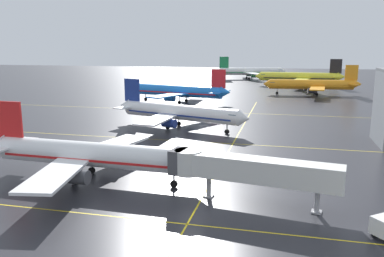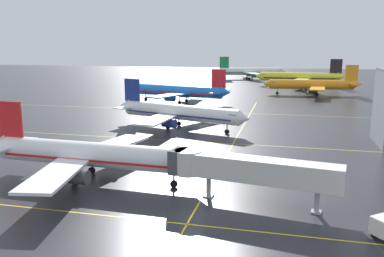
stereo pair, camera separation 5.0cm
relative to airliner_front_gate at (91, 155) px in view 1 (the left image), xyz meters
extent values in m
plane|color=#28282D|center=(16.20, -8.58, -3.54)|extent=(600.00, 600.00, 0.00)
cylinder|color=white|center=(0.47, -0.02, 0.06)|extent=(28.25, 4.40, 3.34)
cone|color=white|center=(15.68, -0.59, 0.06)|extent=(2.41, 3.36, 3.28)
cube|color=red|center=(-12.71, 0.48, 4.20)|extent=(4.23, 0.47, 5.28)
cube|color=white|center=(-13.05, 3.13, 0.41)|extent=(2.98, 4.68, 0.21)
cube|color=white|center=(-0.69, -7.46, -0.47)|extent=(6.76, 13.78, 0.35)
cube|color=white|center=(-0.13, 7.49, -0.47)|extent=(7.66, 13.91, 0.35)
cylinder|color=#4C4C51|center=(0.48, -4.60, -1.61)|extent=(3.06, 1.96, 1.85)
cylinder|color=#4C4C51|center=(0.82, 4.55, -1.61)|extent=(3.06, 1.96, 1.85)
cube|color=#385166|center=(13.66, -0.51, 0.55)|extent=(1.70, 3.13, 0.62)
cube|color=red|center=(0.47, -0.02, -0.36)|extent=(26.00, 4.35, 0.32)
cylinder|color=#99999E|center=(11.90, -0.45, -2.09)|extent=(0.25, 0.25, 1.45)
cylinder|color=black|center=(11.90, -0.45, -3.06)|extent=(0.98, 0.43, 0.97)
cylinder|color=#99999E|center=(-1.37, -2.24, -2.09)|extent=(0.25, 0.25, 1.45)
cylinder|color=black|center=(-1.37, -2.24, -3.06)|extent=(0.98, 0.43, 0.97)
cylinder|color=#99999E|center=(-1.20, 2.33, -2.09)|extent=(0.25, 0.25, 1.45)
cylinder|color=black|center=(-1.20, 2.33, -3.06)|extent=(0.98, 0.43, 0.97)
cylinder|color=white|center=(2.80, 36.35, 0.10)|extent=(28.17, 11.49, 3.37)
cone|color=white|center=(17.49, 31.89, 0.10)|extent=(3.17, 3.84, 3.31)
cone|color=white|center=(-12.16, 40.90, 0.45)|extent=(3.65, 3.89, 3.21)
cube|color=navy|center=(-9.95, 40.22, 4.27)|extent=(4.17, 1.55, 5.33)
cube|color=white|center=(-11.15, 37.80, 0.45)|extent=(4.06, 5.24, 0.21)
cube|color=white|center=(-9.60, 42.90, 0.45)|extent=(4.06, 5.24, 0.21)
cube|color=white|center=(-0.25, 29.39, -0.44)|extent=(5.74, 13.67, 0.36)
cube|color=white|center=(4.14, 43.83, -0.44)|extent=(10.48, 13.89, 0.36)
cylinder|color=navy|center=(1.62, 31.88, -1.59)|extent=(3.43, 2.66, 1.86)
cylinder|color=navy|center=(4.31, 40.72, -1.59)|extent=(3.43, 2.66, 1.86)
cube|color=#385166|center=(15.54, 32.48, 0.59)|extent=(2.43, 3.44, 0.62)
cube|color=navy|center=(2.80, 36.35, -0.32)|extent=(26.01, 10.86, 0.32)
cylinder|color=#99999E|center=(13.84, 33.00, -2.08)|extent=(0.25, 0.25, 1.47)
cylinder|color=black|center=(13.84, 33.00, -3.06)|extent=(1.05, 0.67, 0.98)
cylinder|color=#99999E|center=(0.43, 34.66, -2.08)|extent=(0.25, 0.25, 1.47)
cylinder|color=black|center=(0.43, 34.66, -3.06)|extent=(1.05, 0.67, 0.98)
cylinder|color=#99999E|center=(1.77, 39.08, -2.08)|extent=(0.25, 0.25, 1.47)
cylinder|color=black|center=(1.77, 39.08, -3.06)|extent=(1.05, 0.67, 0.98)
cylinder|color=blue|center=(-8.55, 75.61, 0.32)|extent=(30.22, 10.11, 3.58)
cone|color=blue|center=(-24.46, 79.19, 0.32)|extent=(3.16, 3.96, 3.51)
cone|color=blue|center=(7.64, 71.97, 0.70)|extent=(3.69, 3.98, 3.40)
cube|color=red|center=(5.25, 72.51, 4.75)|extent=(4.49, 1.32, 5.66)
cube|color=blue|center=(6.33, 75.17, 0.70)|extent=(4.02, 5.44, 0.23)
cube|color=blue|center=(5.09, 69.65, 0.70)|extent=(4.02, 5.44, 0.23)
cube|color=blue|center=(-5.87, 83.22, -0.24)|extent=(5.07, 14.20, 0.38)
cube|color=blue|center=(-9.38, 67.59, -0.24)|extent=(10.36, 14.90, 0.38)
cylinder|color=blue|center=(-7.66, 80.43, -1.47)|extent=(3.56, 2.63, 1.98)
cylinder|color=blue|center=(-9.81, 70.87, -1.47)|extent=(3.56, 2.63, 1.98)
cube|color=#385166|center=(-22.34, 78.71, 0.84)|extent=(2.38, 3.59, 0.66)
cube|color=red|center=(-8.55, 75.61, -0.13)|extent=(27.87, 9.61, 0.34)
cylinder|color=#99999E|center=(-20.50, 78.30, -1.99)|extent=(0.26, 0.26, 1.56)
cylinder|color=black|center=(-20.50, 78.30, -3.03)|extent=(1.10, 0.64, 1.04)
cylinder|color=#99999E|center=(-6.17, 77.59, -1.99)|extent=(0.26, 0.26, 1.56)
cylinder|color=black|center=(-6.17, 77.59, -3.03)|extent=(1.10, 0.64, 1.04)
cylinder|color=#99999E|center=(-7.25, 72.81, -1.99)|extent=(0.26, 0.26, 1.56)
cylinder|color=black|center=(-7.25, 72.81, -3.03)|extent=(1.10, 0.64, 1.04)
cylinder|color=orange|center=(34.39, 107.63, 0.35)|extent=(30.64, 6.97, 3.61)
cone|color=orange|center=(18.04, 105.80, 0.35)|extent=(2.85, 3.79, 3.54)
cone|color=orange|center=(51.02, 109.49, 0.73)|extent=(3.41, 3.75, 3.43)
cube|color=orange|center=(48.56, 109.21, 4.82)|extent=(4.57, 0.85, 5.71)
cube|color=orange|center=(48.72, 112.10, 0.73)|extent=(3.57, 5.25, 0.23)
cube|color=orange|center=(49.35, 106.43, 0.73)|extent=(3.57, 5.25, 0.23)
cube|color=orange|center=(34.43, 115.76, -0.22)|extent=(9.19, 15.09, 0.38)
cube|color=orange|center=(36.23, 99.70, -0.22)|extent=(6.32, 14.68, 0.38)
cylinder|color=#333338|center=(33.65, 112.52, -1.45)|extent=(3.43, 2.34, 2.00)
cylinder|color=#333338|center=(34.75, 102.69, -1.45)|extent=(3.43, 2.34, 2.00)
cube|color=#385166|center=(20.21, 106.04, 0.88)|extent=(2.07, 3.49, 0.67)
cube|color=orange|center=(34.39, 107.63, -0.10)|extent=(28.23, 6.74, 0.34)
cylinder|color=#99999E|center=(22.10, 106.25, -1.98)|extent=(0.27, 0.27, 1.57)
cylinder|color=black|center=(22.10, 106.25, -3.02)|extent=(1.09, 0.54, 1.05)
cylinder|color=#99999E|center=(36.00, 110.29, -1.98)|extent=(0.27, 0.27, 1.57)
cylinder|color=black|center=(36.00, 110.29, -3.02)|extent=(1.09, 0.54, 1.05)
cylinder|color=#99999E|center=(36.55, 105.38, -1.98)|extent=(0.27, 0.27, 1.57)
cylinder|color=black|center=(36.55, 105.38, -3.02)|extent=(1.09, 0.54, 1.05)
cylinder|color=yellow|center=(30.57, 139.99, 0.77)|extent=(33.71, 4.65, 3.99)
cone|color=yellow|center=(12.39, 140.34, 0.77)|extent=(2.81, 3.97, 3.91)
cone|color=yellow|center=(49.06, 139.63, 1.19)|extent=(3.44, 3.86, 3.79)
cube|color=black|center=(46.33, 139.68, 5.71)|extent=(5.05, 0.48, 6.31)
cube|color=yellow|center=(46.92, 142.83, 1.19)|extent=(3.47, 5.53, 0.25)
cube|color=yellow|center=(46.79, 136.52, 1.19)|extent=(3.47, 5.53, 0.25)
cube|color=yellow|center=(31.79, 148.90, 0.13)|extent=(8.34, 16.51, 0.42)
cube|color=yellow|center=(31.44, 131.04, 0.13)|extent=(8.90, 16.60, 0.42)
cylinder|color=black|center=(30.46, 145.46, -1.23)|extent=(3.62, 2.28, 2.21)
cylinder|color=black|center=(30.25, 134.53, -1.23)|extent=(3.62, 2.28, 2.21)
cube|color=#385166|center=(14.80, 140.30, 1.34)|extent=(1.96, 3.71, 0.74)
cube|color=black|center=(30.57, 139.99, 0.27)|extent=(31.02, 4.64, 0.38)
cylinder|color=#99999E|center=(16.91, 140.26, -1.81)|extent=(0.29, 0.29, 1.73)
cylinder|color=black|center=(16.91, 140.26, -2.97)|extent=(1.17, 0.50, 1.16)
cylinder|color=#99999E|center=(32.72, 142.68, -1.81)|extent=(0.29, 0.29, 1.73)
cylinder|color=black|center=(32.72, 142.68, -2.97)|extent=(1.17, 0.50, 1.16)
cylinder|color=#99999E|center=(32.62, 137.22, -1.81)|extent=(0.29, 0.29, 1.73)
cylinder|color=black|center=(32.62, 137.22, -2.97)|extent=(1.17, 0.50, 1.16)
cylinder|color=white|center=(6.28, 176.34, 0.73)|extent=(32.75, 14.91, 3.96)
cone|color=white|center=(23.27, 182.38, 0.73)|extent=(3.85, 4.57, 3.88)
cone|color=white|center=(-11.00, 170.19, 1.15)|extent=(4.40, 4.66, 3.76)
cube|color=#197F47|center=(-8.45, 171.10, 5.63)|extent=(4.84, 2.03, 6.25)
cube|color=white|center=(-7.89, 167.98, 1.15)|extent=(4.96, 6.22, 0.25)
cube|color=white|center=(-9.99, 173.87, 1.15)|extent=(4.96, 6.22, 0.25)
cube|color=white|center=(8.27, 167.64, 0.10)|extent=(12.80, 16.16, 0.42)
cube|color=white|center=(2.33, 184.34, 0.10)|extent=(7.43, 16.21, 0.42)
cylinder|color=#2D9956|center=(8.29, 171.30, -1.25)|extent=(4.07, 3.25, 2.19)
cylinder|color=#2D9956|center=(4.66, 181.52, -1.25)|extent=(4.07, 3.25, 2.19)
cube|color=#385166|center=(21.01, 181.58, 1.30)|extent=(2.99, 4.06, 0.73)
cube|color=#197F47|center=(6.28, 176.34, 0.23)|extent=(30.25, 14.05, 0.38)
cylinder|color=#99999E|center=(19.05, 180.88, -1.82)|extent=(0.29, 0.29, 1.72)
cylinder|color=black|center=(19.05, 180.88, -2.97)|extent=(1.24, 0.83, 1.15)
cylinder|color=#99999E|center=(5.22, 173.09, -1.82)|extent=(0.29, 0.29, 1.72)
cylinder|color=black|center=(5.22, 173.09, -2.97)|extent=(1.24, 0.83, 1.15)
cylinder|color=#99999E|center=(3.41, 178.20, -1.82)|extent=(0.29, 0.29, 1.72)
cylinder|color=black|center=(3.41, 178.20, -2.97)|extent=(1.24, 0.83, 1.15)
cube|color=yellow|center=(16.20, -10.58, -3.54)|extent=(161.91, 0.20, 0.01)
cube|color=yellow|center=(16.20, 24.76, -3.54)|extent=(161.91, 0.20, 0.01)
cube|color=yellow|center=(16.20, 60.11, -3.54)|extent=(161.91, 0.20, 0.01)
cube|color=yellow|center=(16.20, 24.76, -3.54)|extent=(0.20, 116.65, 0.01)
cylinder|color=black|center=(34.45, -8.60, -3.14)|extent=(0.80, 0.72, 0.80)
cube|color=silver|center=(23.14, -3.51, 0.56)|extent=(18.24, 5.42, 2.70)
cylinder|color=silver|center=(14.22, -2.14, 0.56)|extent=(3.38, 3.37, 2.97)
cube|color=#47474C|center=(12.94, -1.94, 0.56)|extent=(2.03, 3.18, 2.97)
cylinder|color=#99999E|center=(16.90, -2.55, -1.49)|extent=(0.56, 0.56, 4.10)
cube|color=#99999E|center=(16.90, -2.55, -3.44)|extent=(1.25, 1.25, 0.20)
cylinder|color=#99999E|center=(29.38, -4.47, -1.49)|extent=(0.56, 0.56, 4.10)
cube|color=#99999E|center=(29.38, -4.47, -3.44)|extent=(1.25, 1.25, 0.20)
camera|label=1|loc=(25.51, -47.52, 14.47)|focal=37.18mm
camera|label=2|loc=(25.56, -47.51, 14.47)|focal=37.18mm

